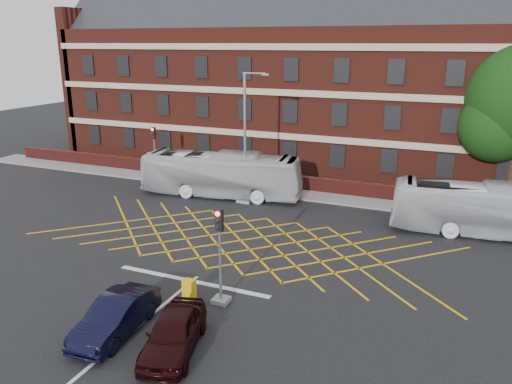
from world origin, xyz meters
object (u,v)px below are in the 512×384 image
at_px(bus_right, 490,210).
at_px(car_navy, 116,316).
at_px(direction_signs, 154,162).
at_px(street_lamp, 246,159).
at_px(traffic_light_far, 155,158).
at_px(bus_left, 221,174).
at_px(car_maroon, 174,333).
at_px(utility_cabinet, 189,290).
at_px(traffic_light_near, 220,265).

bearing_deg(bus_right, car_navy, 135.00).
bearing_deg(direction_signs, street_lamp, -16.80).
distance_m(traffic_light_far, street_lamp, 9.90).
bearing_deg(direction_signs, bus_right, -7.08).
relative_size(bus_left, bus_right, 1.05).
distance_m(car_maroon, utility_cabinet, 3.80).
bearing_deg(bus_left, traffic_light_far, 65.23).
height_order(direction_signs, utility_cabinet, direction_signs).
xyz_separation_m(bus_right, utility_cabinet, (-12.19, -13.51, -1.09)).
distance_m(bus_left, car_navy, 18.29).
height_order(bus_right, street_lamp, street_lamp).
relative_size(bus_left, traffic_light_far, 2.73).
xyz_separation_m(car_navy, traffic_light_far, (-11.60, 19.88, 1.04)).
bearing_deg(street_lamp, utility_cabinet, -75.97).
bearing_deg(bus_right, bus_left, 80.88).
distance_m(car_maroon, direction_signs, 24.88).
relative_size(car_maroon, utility_cabinet, 4.69).
distance_m(bus_right, traffic_light_far, 25.21).
bearing_deg(street_lamp, traffic_light_near, -70.20).
relative_size(street_lamp, utility_cabinet, 9.76).
bearing_deg(utility_cabinet, car_navy, -110.09).
bearing_deg(street_lamp, bus_left, 165.50).
height_order(car_maroon, traffic_light_near, traffic_light_near).
bearing_deg(car_maroon, direction_signs, 110.46).
bearing_deg(traffic_light_far, car_navy, -59.73).
bearing_deg(traffic_light_far, bus_right, -6.76).
relative_size(traffic_light_near, utility_cabinet, 4.66).
bearing_deg(traffic_light_near, street_lamp, 109.80).
xyz_separation_m(bus_right, car_navy, (-13.43, -16.91, -0.82)).
bearing_deg(car_maroon, street_lamp, 90.39).
relative_size(bus_left, car_maroon, 2.71).
xyz_separation_m(car_navy, utility_cabinet, (1.24, 3.40, -0.27)).
distance_m(bus_left, street_lamp, 2.76).
xyz_separation_m(street_lamp, utility_cabinet, (3.43, -13.73, -2.62)).
relative_size(bus_left, car_navy, 2.64).
bearing_deg(street_lamp, car_navy, -82.72).
bearing_deg(utility_cabinet, traffic_light_near, 12.12).
xyz_separation_m(traffic_light_near, street_lamp, (-4.83, 13.42, 1.32)).
xyz_separation_m(traffic_light_far, utility_cabinet, (12.84, -16.47, -1.31)).
height_order(car_navy, direction_signs, direction_signs).
xyz_separation_m(traffic_light_near, direction_signs, (-14.53, 16.35, -0.39)).
relative_size(direction_signs, utility_cabinet, 2.40).
bearing_deg(utility_cabinet, bus_left, 111.72).
xyz_separation_m(traffic_light_near, traffic_light_far, (-14.25, 16.17, 0.00)).
relative_size(car_maroon, street_lamp, 0.48).
bearing_deg(traffic_light_far, car_maroon, -54.46).
relative_size(bus_right, utility_cabinet, 12.10).
xyz_separation_m(bus_right, street_lamp, (-15.62, 0.22, 1.54)).
bearing_deg(utility_cabinet, street_lamp, 104.03).
relative_size(traffic_light_near, direction_signs, 1.94).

